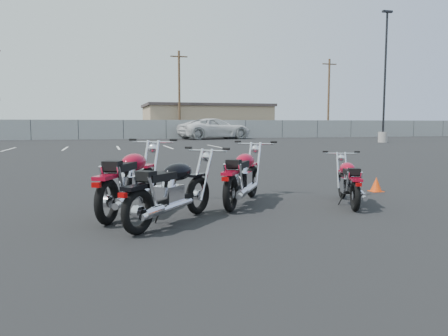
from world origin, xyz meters
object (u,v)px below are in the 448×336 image
object	(u,v)px
motorcycle_second_black	(171,191)
motorcycle_third_red	(243,176)
motorcycle_rear_red	(349,182)
white_van	(215,123)
motorcycle_front_red	(130,181)

from	to	relation	value
motorcycle_second_black	motorcycle_third_red	bearing A→B (deg)	39.15
motorcycle_rear_red	white_van	distance (m)	33.74
motorcycle_rear_red	white_van	size ratio (longest dim) A/B	0.23
motorcycle_second_black	white_van	bearing A→B (deg)	74.63
motorcycle_third_red	white_van	distance (m)	33.56
motorcycle_front_red	motorcycle_third_red	bearing A→B (deg)	8.76
motorcycle_front_red	white_van	size ratio (longest dim) A/B	0.29
motorcycle_second_black	motorcycle_rear_red	distance (m)	3.35
motorcycle_rear_red	motorcycle_front_red	bearing A→B (deg)	176.29
motorcycle_second_black	motorcycle_front_red	bearing A→B (deg)	120.59
motorcycle_front_red	white_van	bearing A→B (deg)	73.39
motorcycle_third_red	motorcycle_rear_red	bearing A→B (deg)	-17.04
motorcycle_front_red	white_van	world-z (taller)	white_van
motorcycle_front_red	motorcycle_second_black	size ratio (longest dim) A/B	1.25
motorcycle_second_black	motorcycle_rear_red	bearing A→B (deg)	11.08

